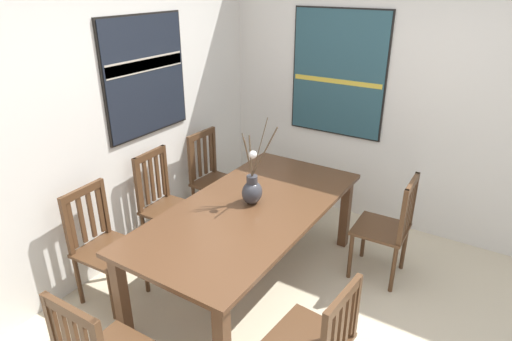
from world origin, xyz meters
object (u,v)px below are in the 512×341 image
object	(u,v)px
chair_2	(213,177)
chair_3	(164,202)
painting_on_back_wall	(145,76)
dining_table	(250,217)
centerpiece_vase	(252,189)
chair_4	(102,244)
chair_0	(389,226)
painting_on_side_wall	(338,74)
chair_1	(317,341)

from	to	relation	value
chair_2	chair_3	world-z (taller)	chair_3
chair_2	painting_on_back_wall	xyz separation A→B (m)	(-0.52, 0.27, 1.10)
dining_table	painting_on_back_wall	xyz separation A→B (m)	(0.17, 1.17, 0.95)
centerpiece_vase	chair_3	bearing A→B (deg)	93.93
centerpiece_vase	chair_2	size ratio (longest dim) A/B	0.73
chair_2	chair_4	size ratio (longest dim) A/B	1.03
painting_on_back_wall	dining_table	bearing A→B (deg)	-98.04
dining_table	chair_4	distance (m)	1.16
chair_2	painting_on_back_wall	bearing A→B (deg)	152.36
chair_0	painting_on_side_wall	bearing A→B (deg)	45.22
chair_0	chair_1	bearing A→B (deg)	-179.11
chair_1	chair_4	bearing A→B (deg)	90.20
chair_4	chair_3	bearing A→B (deg)	3.28
chair_3	chair_0	bearing A→B (deg)	-69.08
painting_on_back_wall	centerpiece_vase	bearing A→B (deg)	-94.72
centerpiece_vase	chair_4	xyz separation A→B (m)	(-0.80, 0.87, -0.37)
dining_table	chair_1	xyz separation A→B (m)	(-0.72, -0.93, -0.17)
dining_table	chair_2	bearing A→B (deg)	52.68
chair_0	chair_2	xyz separation A→B (m)	(-0.02, 1.81, 0.00)
chair_4	centerpiece_vase	bearing A→B (deg)	-47.35
dining_table	chair_2	world-z (taller)	chair_2
centerpiece_vase	painting_on_back_wall	bearing A→B (deg)	85.28
chair_0	chair_1	xyz separation A→B (m)	(-1.43, -0.02, -0.02)
chair_2	chair_4	xyz separation A→B (m)	(-1.41, -0.01, -0.01)
centerpiece_vase	painting_on_side_wall	world-z (taller)	painting_on_side_wall
chair_3	painting_on_back_wall	distance (m)	1.13
chair_2	painting_on_back_wall	size ratio (longest dim) A/B	0.94
chair_0	chair_4	xyz separation A→B (m)	(-1.44, 1.80, -0.00)
chair_0	chair_3	bearing A→B (deg)	110.92
dining_table	painting_on_side_wall	size ratio (longest dim) A/B	1.69
chair_1	painting_on_back_wall	bearing A→B (deg)	67.16
painting_on_back_wall	painting_on_side_wall	xyz separation A→B (m)	(1.44, -1.18, -0.10)
chair_4	chair_1	bearing A→B (deg)	-89.80
chair_0	chair_3	world-z (taller)	chair_3
chair_0	chair_4	size ratio (longest dim) A/B	1.00
chair_1	painting_on_back_wall	size ratio (longest dim) A/B	0.87
dining_table	chair_4	xyz separation A→B (m)	(-0.73, 0.89, -0.16)
centerpiece_vase	chair_1	bearing A→B (deg)	-129.72
chair_2	chair_3	xyz separation A→B (m)	(-0.68, 0.03, 0.01)
chair_0	chair_1	distance (m)	1.43
dining_table	chair_0	bearing A→B (deg)	-51.91
centerpiece_vase	chair_3	world-z (taller)	centerpiece_vase
chair_3	painting_on_side_wall	size ratio (longest dim) A/B	0.78
centerpiece_vase	chair_4	size ratio (longest dim) A/B	0.75
dining_table	chair_0	world-z (taller)	chair_0
centerpiece_vase	chair_3	xyz separation A→B (m)	(-0.06, 0.91, -0.35)
dining_table	chair_2	xyz separation A→B (m)	(0.69, 0.90, -0.15)
centerpiece_vase	painting_on_side_wall	distance (m)	1.66
dining_table	chair_1	world-z (taller)	chair_1
dining_table	chair_0	xyz separation A→B (m)	(0.71, -0.91, -0.15)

